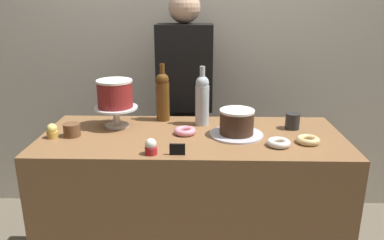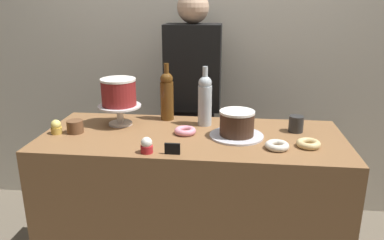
{
  "view_description": "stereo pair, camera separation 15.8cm",
  "coord_description": "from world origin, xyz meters",
  "px_view_note": "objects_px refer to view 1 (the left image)",
  "views": [
    {
      "loc": [
        0.05,
        -1.81,
        1.54
      ],
      "look_at": [
        0.0,
        0.0,
        0.96
      ],
      "focal_mm": 35.11,
      "sensor_mm": 36.0,
      "label": 1
    },
    {
      "loc": [
        0.2,
        -1.8,
        1.54
      ],
      "look_at": [
        0.0,
        0.0,
        0.96
      ],
      "focal_mm": 35.11,
      "sensor_mm": 36.0,
      "label": 2
    }
  ],
  "objects_px": {
    "white_layer_cake": "(115,94)",
    "barista_figure": "(185,110)",
    "donut_glazed": "(308,140)",
    "donut_sugar": "(279,143)",
    "coffee_cup_ceramic": "(292,121)",
    "cookie_stack": "(72,130)",
    "wine_bottle_amber": "(163,96)",
    "cupcake_lemon": "(52,131)",
    "chocolate_round_cake": "(237,122)",
    "wine_bottle_clear": "(202,99)",
    "price_sign_chalkboard": "(177,149)",
    "donut_pink": "(185,131)",
    "cake_stand_pedestal": "(116,113)",
    "cupcake_vanilla": "(151,147)"
  },
  "relations": [
    {
      "from": "wine_bottle_clear",
      "to": "wine_bottle_amber",
      "type": "distance_m",
      "value": 0.24
    },
    {
      "from": "white_layer_cake",
      "to": "barista_figure",
      "type": "height_order",
      "value": "barista_figure"
    },
    {
      "from": "chocolate_round_cake",
      "to": "cupcake_vanilla",
      "type": "xyz_separation_m",
      "value": [
        -0.4,
        -0.25,
        -0.04
      ]
    },
    {
      "from": "wine_bottle_clear",
      "to": "cookie_stack",
      "type": "xyz_separation_m",
      "value": [
        -0.66,
        -0.2,
        -0.11
      ]
    },
    {
      "from": "chocolate_round_cake",
      "to": "cupcake_vanilla",
      "type": "height_order",
      "value": "chocolate_round_cake"
    },
    {
      "from": "cupcake_lemon",
      "to": "donut_sugar",
      "type": "distance_m",
      "value": 1.12
    },
    {
      "from": "wine_bottle_clear",
      "to": "cookie_stack",
      "type": "height_order",
      "value": "wine_bottle_clear"
    },
    {
      "from": "wine_bottle_clear",
      "to": "barista_figure",
      "type": "xyz_separation_m",
      "value": [
        -0.11,
        0.44,
        -0.19
      ]
    },
    {
      "from": "coffee_cup_ceramic",
      "to": "donut_glazed",
      "type": "bearing_deg",
      "value": -82.68
    },
    {
      "from": "white_layer_cake",
      "to": "cookie_stack",
      "type": "distance_m",
      "value": 0.29
    },
    {
      "from": "wine_bottle_clear",
      "to": "donut_glazed",
      "type": "relative_size",
      "value": 2.91
    },
    {
      "from": "cupcake_vanilla",
      "to": "cake_stand_pedestal",
      "type": "bearing_deg",
      "value": 121.93
    },
    {
      "from": "wine_bottle_clear",
      "to": "chocolate_round_cake",
      "type": "bearing_deg",
      "value": -44.8
    },
    {
      "from": "white_layer_cake",
      "to": "barista_figure",
      "type": "xyz_separation_m",
      "value": [
        0.35,
        0.49,
        -0.23
      ]
    },
    {
      "from": "wine_bottle_amber",
      "to": "donut_sugar",
      "type": "height_order",
      "value": "wine_bottle_amber"
    },
    {
      "from": "barista_figure",
      "to": "white_layer_cake",
      "type": "bearing_deg",
      "value": -125.53
    },
    {
      "from": "price_sign_chalkboard",
      "to": "coffee_cup_ceramic",
      "type": "xyz_separation_m",
      "value": [
        0.59,
        0.37,
        0.02
      ]
    },
    {
      "from": "chocolate_round_cake",
      "to": "donut_sugar",
      "type": "xyz_separation_m",
      "value": [
        0.19,
        -0.14,
        -0.06
      ]
    },
    {
      "from": "cake_stand_pedestal",
      "to": "chocolate_round_cake",
      "type": "bearing_deg",
      "value": -11.21
    },
    {
      "from": "donut_glazed",
      "to": "coffee_cup_ceramic",
      "type": "height_order",
      "value": "coffee_cup_ceramic"
    },
    {
      "from": "wine_bottle_clear",
      "to": "coffee_cup_ceramic",
      "type": "relative_size",
      "value": 3.83
    },
    {
      "from": "cupcake_lemon",
      "to": "donut_sugar",
      "type": "xyz_separation_m",
      "value": [
        1.11,
        -0.08,
        -0.02
      ]
    },
    {
      "from": "wine_bottle_clear",
      "to": "cupcake_lemon",
      "type": "xyz_separation_m",
      "value": [
        -0.75,
        -0.23,
        -0.11
      ]
    },
    {
      "from": "cupcake_vanilla",
      "to": "donut_sugar",
      "type": "height_order",
      "value": "cupcake_vanilla"
    },
    {
      "from": "wine_bottle_amber",
      "to": "cookie_stack",
      "type": "relative_size",
      "value": 3.87
    },
    {
      "from": "barista_figure",
      "to": "price_sign_chalkboard",
      "type": "bearing_deg",
      "value": -89.71
    },
    {
      "from": "chocolate_round_cake",
      "to": "cookie_stack",
      "type": "xyz_separation_m",
      "value": [
        -0.83,
        -0.03,
        -0.04
      ]
    },
    {
      "from": "donut_glazed",
      "to": "wine_bottle_clear",
      "type": "bearing_deg",
      "value": 151.85
    },
    {
      "from": "cupcake_lemon",
      "to": "price_sign_chalkboard",
      "type": "relative_size",
      "value": 1.06
    },
    {
      "from": "chocolate_round_cake",
      "to": "donut_pink",
      "type": "relative_size",
      "value": 1.57
    },
    {
      "from": "cupcake_lemon",
      "to": "barista_figure",
      "type": "distance_m",
      "value": 0.93
    },
    {
      "from": "wine_bottle_amber",
      "to": "price_sign_chalkboard",
      "type": "bearing_deg",
      "value": -77.47
    },
    {
      "from": "donut_glazed",
      "to": "barista_figure",
      "type": "bearing_deg",
      "value": 131.1
    },
    {
      "from": "white_layer_cake",
      "to": "donut_pink",
      "type": "xyz_separation_m",
      "value": [
        0.38,
        -0.11,
        -0.17
      ]
    },
    {
      "from": "coffee_cup_ceramic",
      "to": "barista_figure",
      "type": "distance_m",
      "value": 0.79
    },
    {
      "from": "white_layer_cake",
      "to": "cupcake_vanilla",
      "type": "height_order",
      "value": "white_layer_cake"
    },
    {
      "from": "cake_stand_pedestal",
      "to": "cupcake_lemon",
      "type": "distance_m",
      "value": 0.34
    },
    {
      "from": "donut_sugar",
      "to": "cookie_stack",
      "type": "relative_size",
      "value": 1.33
    },
    {
      "from": "cupcake_lemon",
      "to": "price_sign_chalkboard",
      "type": "height_order",
      "value": "cupcake_lemon"
    },
    {
      "from": "white_layer_cake",
      "to": "coffee_cup_ceramic",
      "type": "distance_m",
      "value": 0.96
    },
    {
      "from": "chocolate_round_cake",
      "to": "wine_bottle_clear",
      "type": "xyz_separation_m",
      "value": [
        -0.18,
        0.17,
        0.07
      ]
    },
    {
      "from": "donut_sugar",
      "to": "cookie_stack",
      "type": "bearing_deg",
      "value": 173.9
    },
    {
      "from": "donut_sugar",
      "to": "coffee_cup_ceramic",
      "type": "distance_m",
      "value": 0.28
    },
    {
      "from": "cake_stand_pedestal",
      "to": "coffee_cup_ceramic",
      "type": "distance_m",
      "value": 0.95
    },
    {
      "from": "donut_glazed",
      "to": "donut_sugar",
      "type": "height_order",
      "value": "same"
    },
    {
      "from": "cookie_stack",
      "to": "wine_bottle_amber",
      "type": "bearing_deg",
      "value": 32.88
    },
    {
      "from": "wine_bottle_amber",
      "to": "price_sign_chalkboard",
      "type": "height_order",
      "value": "wine_bottle_amber"
    },
    {
      "from": "wine_bottle_amber",
      "to": "cupcake_lemon",
      "type": "relative_size",
      "value": 4.38
    },
    {
      "from": "cupcake_vanilla",
      "to": "donut_pink",
      "type": "bearing_deg",
      "value": 62.4
    },
    {
      "from": "donut_sugar",
      "to": "price_sign_chalkboard",
      "type": "height_order",
      "value": "price_sign_chalkboard"
    }
  ]
}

